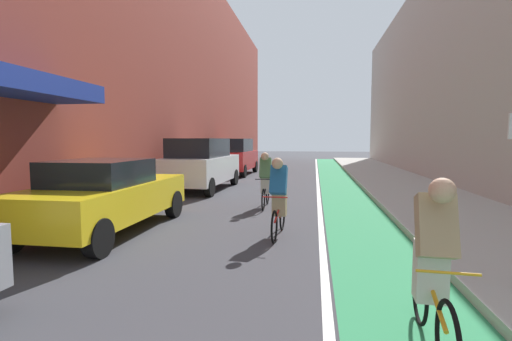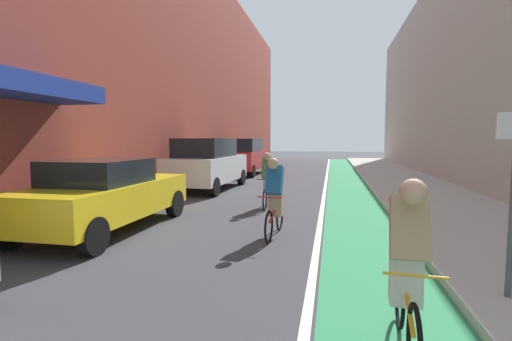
# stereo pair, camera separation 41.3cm
# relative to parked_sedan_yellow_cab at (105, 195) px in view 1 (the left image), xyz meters

# --- Properties ---
(ground_plane) EXTENTS (91.13, 91.13, 0.00)m
(ground_plane) POSITION_rel_parked_sedan_yellow_cab_xyz_m (2.56, 7.38, -0.79)
(ground_plane) COLOR #38383D
(bike_lane_paint) EXTENTS (1.60, 41.42, 0.00)m
(bike_lane_paint) POSITION_rel_parked_sedan_yellow_cab_xyz_m (5.38, 9.38, -0.78)
(bike_lane_paint) COLOR #2D8451
(bike_lane_paint) RESTS_ON ground
(lane_divider_stripe) EXTENTS (0.12, 41.42, 0.00)m
(lane_divider_stripe) POSITION_rel_parked_sedan_yellow_cab_xyz_m (4.48, 9.38, -0.78)
(lane_divider_stripe) COLOR white
(lane_divider_stripe) RESTS_ON ground
(sidewalk_right) EXTENTS (3.42, 41.42, 0.14)m
(sidewalk_right) POSITION_rel_parked_sedan_yellow_cab_xyz_m (7.89, 9.38, -0.72)
(sidewalk_right) COLOR #A8A59E
(sidewalk_right) RESTS_ON ground
(building_facade_left) EXTENTS (4.15, 41.42, 10.77)m
(building_facade_left) POSITION_rel_parked_sedan_yellow_cab_xyz_m (-2.85, 9.37, 4.60)
(building_facade_left) COLOR brown
(building_facade_left) RESTS_ON ground
(building_facade_right) EXTENTS (2.40, 37.42, 10.23)m
(building_facade_right) POSITION_rel_parked_sedan_yellow_cab_xyz_m (10.80, 11.38, 4.33)
(building_facade_right) COLOR #B2ADA3
(building_facade_right) RESTS_ON ground
(parked_sedan_yellow_cab) EXTENTS (1.91, 4.38, 1.53)m
(parked_sedan_yellow_cab) POSITION_rel_parked_sedan_yellow_cab_xyz_m (0.00, 0.00, 0.00)
(parked_sedan_yellow_cab) COLOR yellow
(parked_sedan_yellow_cab) RESTS_ON ground
(parked_suv_white) EXTENTS (2.10, 4.59, 1.98)m
(parked_suv_white) POSITION_rel_parked_sedan_yellow_cab_xyz_m (-0.00, 6.68, 0.23)
(parked_suv_white) COLOR silver
(parked_suv_white) RESTS_ON ground
(parked_suv_red) EXTENTS (1.91, 4.40, 1.98)m
(parked_suv_red) POSITION_rel_parked_sedan_yellow_cab_xyz_m (-0.00, 13.02, 0.23)
(parked_suv_red) COLOR red
(parked_suv_red) RESTS_ON ground
(cyclist_lead) EXTENTS (0.48, 1.74, 1.63)m
(cyclist_lead) POSITION_rel_parked_sedan_yellow_cab_xyz_m (5.40, -3.60, 0.03)
(cyclist_lead) COLOR black
(cyclist_lead) RESTS_ON ground
(cyclist_mid) EXTENTS (0.48, 1.67, 1.59)m
(cyclist_mid) POSITION_rel_parked_sedan_yellow_cab_xyz_m (3.62, 0.25, 0.02)
(cyclist_mid) COLOR black
(cyclist_mid) RESTS_ON ground
(cyclist_trailing) EXTENTS (0.48, 1.66, 1.58)m
(cyclist_trailing) POSITION_rel_parked_sedan_yellow_cab_xyz_m (2.94, 3.40, 0.06)
(cyclist_trailing) COLOR black
(cyclist_trailing) RESTS_ON ground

